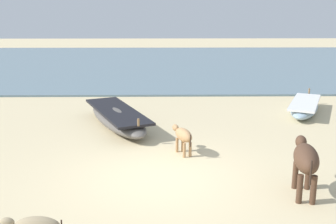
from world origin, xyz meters
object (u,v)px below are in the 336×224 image
(fishing_boat_3, at_px, (305,107))
(fishing_boat_4, at_px, (117,117))
(cow_adult_dark, at_px, (305,159))
(calf_near_tan, at_px, (183,136))

(fishing_boat_3, distance_m, fishing_boat_4, 6.48)
(fishing_boat_3, bearing_deg, fishing_boat_4, 127.94)
(fishing_boat_3, relative_size, cow_adult_dark, 2.06)
(fishing_boat_4, relative_size, calf_near_tan, 4.30)
(fishing_boat_3, xyz_separation_m, fishing_boat_4, (-6.30, -1.52, 0.06))
(fishing_boat_4, height_order, calf_near_tan, fishing_boat_4)
(fishing_boat_4, bearing_deg, calf_near_tan, 14.67)
(cow_adult_dark, bearing_deg, fishing_boat_4, 51.70)
(fishing_boat_4, bearing_deg, fishing_boat_3, 80.37)
(fishing_boat_3, distance_m, cow_adult_dark, 6.67)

